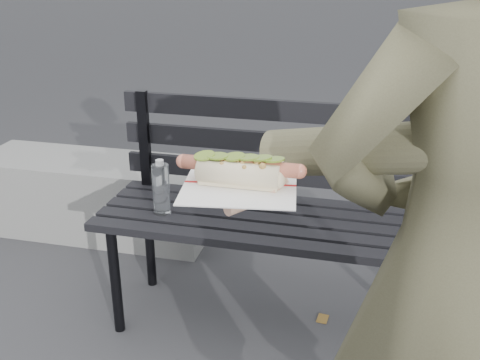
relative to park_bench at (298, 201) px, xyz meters
name	(u,v)px	position (x,y,z in m)	size (l,w,h in m)	color
park_bench	(298,201)	(0.00, 0.00, 0.00)	(1.50, 0.44, 0.88)	black
concrete_block	(96,196)	(-1.13, 0.52, -0.32)	(1.20, 0.40, 0.40)	slate
person	(461,280)	(0.43, -0.95, 0.31)	(0.61, 0.40, 1.66)	#4E4B34
held_hotdog	(359,157)	(0.23, -0.99, 0.55)	(0.63, 0.32, 0.20)	#4E4B34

